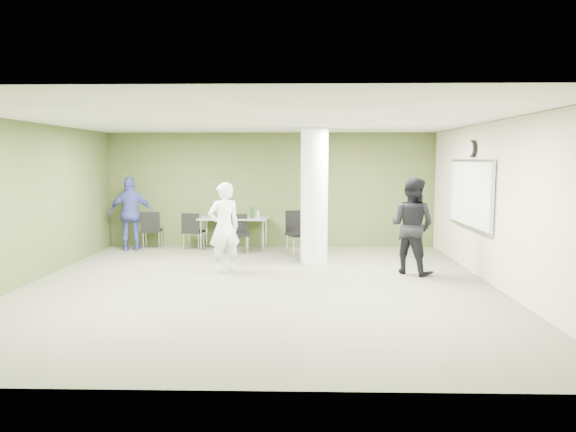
{
  "coord_description": "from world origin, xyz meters",
  "views": [
    {
      "loc": [
        0.7,
        -8.56,
        2.14
      ],
      "look_at": [
        0.48,
        1.0,
        1.09
      ],
      "focal_mm": 32.0,
      "sensor_mm": 36.0,
      "label": 1
    }
  ],
  "objects_px": {
    "folding_table": "(235,219)",
    "woman_white": "(224,227)",
    "man_black": "(412,226)",
    "man_blue": "(131,214)",
    "chair_back_left": "(151,227)"
  },
  "relations": [
    {
      "from": "folding_table",
      "to": "woman_white",
      "type": "xyz_separation_m",
      "value": [
        0.11,
        -2.44,
        0.13
      ]
    },
    {
      "from": "man_black",
      "to": "man_blue",
      "type": "xyz_separation_m",
      "value": [
        -6.1,
        2.35,
        -0.03
      ]
    },
    {
      "from": "chair_back_left",
      "to": "man_blue",
      "type": "bearing_deg",
      "value": 14.58
    },
    {
      "from": "man_black",
      "to": "chair_back_left",
      "type": "bearing_deg",
      "value": 14.5
    },
    {
      "from": "folding_table",
      "to": "man_blue",
      "type": "bearing_deg",
      "value": -173.4
    },
    {
      "from": "folding_table",
      "to": "chair_back_left",
      "type": "height_order",
      "value": "folding_table"
    },
    {
      "from": "woman_white",
      "to": "man_blue",
      "type": "distance_m",
      "value": 3.43
    },
    {
      "from": "man_black",
      "to": "folding_table",
      "type": "bearing_deg",
      "value": 4.17
    },
    {
      "from": "woman_white",
      "to": "man_blue",
      "type": "height_order",
      "value": "man_blue"
    },
    {
      "from": "folding_table",
      "to": "chair_back_left",
      "type": "distance_m",
      "value": 2.02
    },
    {
      "from": "folding_table",
      "to": "chair_back_left",
      "type": "xyz_separation_m",
      "value": [
        -2.01,
        0.02,
        -0.2
      ]
    },
    {
      "from": "woman_white",
      "to": "man_blue",
      "type": "relative_size",
      "value": 0.98
    },
    {
      "from": "folding_table",
      "to": "man_black",
      "type": "bearing_deg",
      "value": -31.11
    },
    {
      "from": "chair_back_left",
      "to": "woman_white",
      "type": "xyz_separation_m",
      "value": [
        2.12,
        -2.46,
        0.33
      ]
    },
    {
      "from": "folding_table",
      "to": "man_black",
      "type": "height_order",
      "value": "man_black"
    }
  ]
}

